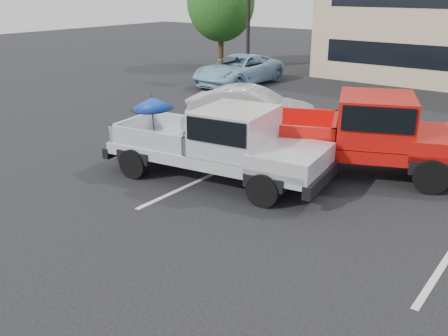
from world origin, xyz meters
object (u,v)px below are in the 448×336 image
(silver_pickup, at_px, (226,141))
(silver_sedan, at_px, (251,108))
(red_pickup, at_px, (367,131))
(blue_suv, at_px, (238,70))
(tree_left, at_px, (221,2))

(silver_pickup, distance_m, silver_sedan, 5.02)
(silver_pickup, relative_size, red_pickup, 0.90)
(silver_pickup, relative_size, blue_suv, 1.14)
(red_pickup, distance_m, blue_suv, 12.80)
(silver_sedan, bearing_deg, tree_left, 23.50)
(red_pickup, bearing_deg, tree_left, 116.15)
(silver_sedan, xyz_separation_m, blue_suv, (-5.05, 6.36, 0.01))
(blue_suv, bearing_deg, silver_pickup, -54.04)
(silver_pickup, height_order, silver_sedan, silver_pickup)
(tree_left, distance_m, silver_pickup, 19.10)
(silver_pickup, height_order, blue_suv, silver_pickup)
(silver_pickup, xyz_separation_m, silver_sedan, (-2.27, 4.46, -0.35))
(red_pickup, relative_size, silver_sedan, 1.54)
(red_pickup, relative_size, blue_suv, 1.27)
(silver_pickup, bearing_deg, tree_left, 119.68)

